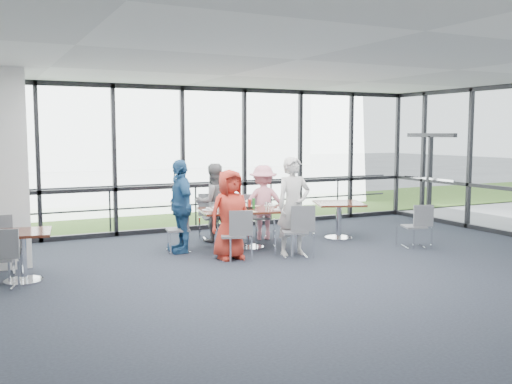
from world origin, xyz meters
name	(u,v)px	position (x,y,z in m)	size (l,w,h in m)	color
floor	(297,285)	(0.00, 0.00, -0.01)	(12.00, 10.00, 0.02)	#1F232C
ceiling	(298,60)	(0.00, 0.00, 3.20)	(12.00, 10.00, 0.04)	silver
curtain_wall_back	(183,159)	(0.00, 5.00, 1.60)	(12.00, 0.10, 3.20)	white
exit_door	(430,178)	(6.00, 3.75, 1.05)	(0.12, 1.60, 2.10)	black
structural_column	(11,169)	(-3.60, 3.00, 1.60)	(0.50, 0.50, 3.20)	white
apron	(129,206)	(0.00, 10.00, -0.02)	(80.00, 70.00, 0.02)	slate
grass_strip	(147,213)	(0.00, 8.00, 0.01)	(80.00, 5.00, 0.01)	#385B22
hangar_main	(108,120)	(4.00, 32.00, 3.00)	(24.00, 10.00, 6.00)	silver
guard_rail	(175,206)	(0.00, 5.60, 0.50)	(0.06, 0.06, 12.00)	#2D2D33
main_table	(249,216)	(0.49, 2.64, 0.62)	(1.99, 1.33, 0.75)	#3A1E11
side_table_left	(22,240)	(-3.55, 1.88, 0.63)	(0.92, 0.92, 0.75)	#3A1E11
side_table_right	(339,208)	(2.58, 2.71, 0.65)	(1.21, 1.21, 0.75)	#3A1E11
diner_near_left	(230,214)	(-0.20, 1.95, 0.78)	(0.76, 0.50, 1.56)	red
diner_near_right	(293,206)	(0.95, 1.75, 0.88)	(0.64, 0.47, 1.76)	silver
diner_far_left	(213,203)	(0.14, 3.56, 0.79)	(0.76, 0.47, 1.57)	slate
diner_far_right	(263,202)	(1.14, 3.33, 0.76)	(0.99, 0.51, 1.53)	pink
diner_end	(180,206)	(-0.79, 2.87, 0.85)	(1.00, 0.54, 1.70)	#255688
chair_main_nl	(233,236)	(-0.19, 1.83, 0.43)	(0.42, 0.42, 0.85)	slate
chair_main_nr	(294,232)	(0.88, 1.60, 0.45)	(0.44, 0.44, 0.90)	slate
chair_main_fl	(214,218)	(0.21, 3.69, 0.46)	(0.45, 0.45, 0.91)	slate
chair_main_fr	(259,218)	(1.07, 3.40, 0.44)	(0.43, 0.43, 0.89)	slate
chair_main_end	(178,230)	(-0.82, 2.92, 0.41)	(0.40, 0.40, 0.82)	slate
chair_spare_la	(0,259)	(-3.86, 1.69, 0.42)	(0.41, 0.41, 0.84)	slate
chair_spare_lb	(0,247)	(-3.83, 2.45, 0.44)	(0.43, 0.43, 0.88)	slate
chair_spare_r	(414,227)	(3.33, 1.28, 0.41)	(0.40, 0.40, 0.81)	slate
plate_nl	(227,212)	(-0.05, 2.44, 0.76)	(0.24, 0.24, 0.01)	white
plate_nr	(280,210)	(0.95, 2.25, 0.76)	(0.25, 0.25, 0.01)	white
plate_fl	(219,207)	(0.05, 3.05, 0.76)	(0.28, 0.28, 0.01)	white
plate_fr	(270,205)	(1.06, 2.87, 0.76)	(0.24, 0.24, 0.01)	white
plate_end	(209,210)	(-0.27, 2.78, 0.76)	(0.24, 0.24, 0.01)	white
tumbler_a	(241,207)	(0.23, 2.46, 0.82)	(0.07, 0.07, 0.13)	white
tumbler_b	(267,206)	(0.74, 2.37, 0.82)	(0.07, 0.07, 0.14)	white
tumbler_c	(246,203)	(0.54, 2.89, 0.82)	(0.07, 0.07, 0.15)	white
tumbler_d	(216,208)	(-0.19, 2.59, 0.82)	(0.07, 0.07, 0.14)	white
menu_a	(248,212)	(0.31, 2.28, 0.75)	(0.29, 0.20, 0.00)	white
menu_b	(291,209)	(1.20, 2.28, 0.75)	(0.33, 0.23, 0.00)	white
menu_c	(252,206)	(0.73, 2.99, 0.75)	(0.28, 0.20, 0.00)	white
condiment_caddy	(249,208)	(0.50, 2.64, 0.77)	(0.10, 0.07, 0.04)	black
ketchup_bottle	(249,204)	(0.52, 2.67, 0.84)	(0.06, 0.06, 0.18)	red
green_bottle	(254,203)	(0.59, 2.64, 0.85)	(0.05, 0.05, 0.20)	#1C7829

